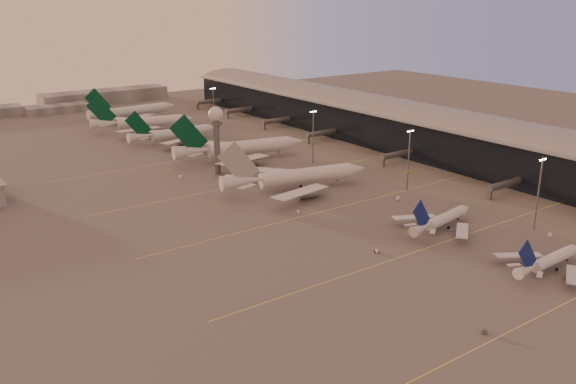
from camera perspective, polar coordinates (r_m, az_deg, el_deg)
ground at (r=176.75m, az=11.62°, el=-7.45°), size 700.00×700.00×0.00m
taxiway_markings at (r=233.14m, az=6.63°, el=-0.85°), size 180.00×185.25×0.02m
terminal at (r=320.59m, az=10.57°, el=6.12°), size 57.00×362.00×23.04m
radar_tower at (r=263.89m, az=-6.74°, el=6.09°), size 6.40×6.40×31.10m
mast_a at (r=215.98m, az=22.42°, el=0.17°), size 3.60×0.56×25.00m
mast_b at (r=245.54m, az=11.24°, el=3.24°), size 3.60×0.56×25.00m
mast_c at (r=281.63m, az=2.37°, el=5.45°), size 3.60×0.56×25.00m
mast_d at (r=354.46m, az=-6.98°, el=7.94°), size 3.60×0.56×25.00m
distant_horizon at (r=453.91m, az=-19.84°, el=7.95°), size 165.00×37.50×9.00m
narrowbody_near at (r=188.72m, az=23.29°, el=-6.07°), size 32.80×26.18×12.81m
narrowbody_mid at (r=209.44m, az=14.23°, el=-2.70°), size 35.36×28.00×13.90m
widebody_white at (r=244.31m, az=0.79°, el=1.11°), size 62.45×49.51×22.28m
greentail_a at (r=289.89m, az=-4.40°, el=3.85°), size 65.44×52.38×23.99m
greentail_b at (r=331.04m, az=-10.56°, el=5.22°), size 52.15×42.15×18.96m
greentail_c at (r=361.69m, az=-13.38°, el=6.18°), size 58.01×46.27×21.49m
greentail_d at (r=398.30m, az=-14.22°, el=7.18°), size 60.28×48.51×21.89m
gsv_truck_a at (r=151.70m, az=17.92°, el=-11.97°), size 6.17×5.84×2.53m
gsv_catering_a at (r=215.30m, az=23.39°, el=-3.32°), size 5.08×2.66×4.04m
gsv_tug_mid at (r=187.86m, az=8.31°, el=-5.52°), size 3.70×3.46×0.91m
gsv_truck_b at (r=236.45m, az=10.34°, el=-0.44°), size 6.06×2.36×2.44m
gsv_truck_c at (r=219.08m, az=0.96°, el=-1.71°), size 4.14×4.81×1.91m
gsv_catering_b at (r=272.26m, az=11.29°, el=2.19°), size 5.93×3.40×4.59m
gsv_tug_far at (r=256.77m, az=-3.35°, el=1.12°), size 3.00×3.50×0.86m
gsv_truck_d at (r=265.14m, az=-10.05°, el=1.56°), size 2.70×5.44×2.10m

